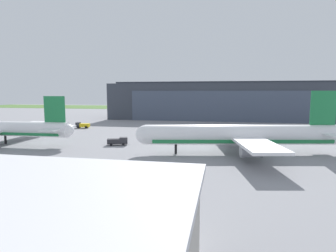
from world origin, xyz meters
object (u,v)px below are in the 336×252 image
object	(u,v)px
pushback_tractor	(118,141)
ops_van	(82,125)
maintenance_hangar	(219,101)
airliner_near_left	(241,135)

from	to	relation	value
pushback_tractor	ops_van	size ratio (longest dim) A/B	1.03
pushback_tractor	ops_van	xyz separation A→B (m)	(-25.65, 30.08, 0.07)
maintenance_hangar	pushback_tractor	bearing A→B (deg)	-107.30
airliner_near_left	ops_van	size ratio (longest dim) A/B	8.55
maintenance_hangar	airliner_near_left	xyz separation A→B (m)	(5.50, -83.86, -4.86)
pushback_tractor	ops_van	bearing A→B (deg)	130.45
maintenance_hangar	airliner_near_left	world-z (taller)	maintenance_hangar
airliner_near_left	pushback_tractor	xyz separation A→B (m)	(-30.12, 4.81, -3.07)
maintenance_hangar	ops_van	bearing A→B (deg)	-135.75
airliner_near_left	pushback_tractor	world-z (taller)	airliner_near_left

